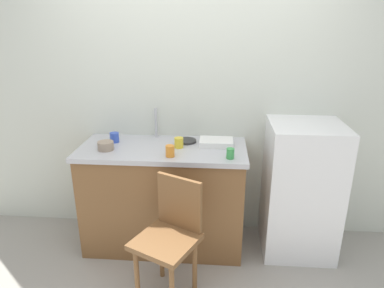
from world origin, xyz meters
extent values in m
cube|color=silver|center=(0.00, 1.00, 1.32)|extent=(4.80, 0.10, 2.64)
cube|color=brown|center=(-0.22, 0.65, 0.45)|extent=(1.35, 0.60, 0.89)
cube|color=#B7B7BC|center=(-0.22, 0.65, 0.91)|extent=(1.39, 0.64, 0.04)
cylinder|color=#B7B7BC|center=(-0.32, 0.90, 1.06)|extent=(0.02, 0.02, 0.27)
cube|color=white|center=(0.95, 0.67, 0.57)|extent=(0.59, 0.56, 1.15)
cylinder|color=brown|center=(-0.31, -0.08, 0.23)|extent=(0.04, 0.04, 0.45)
cylinder|color=brown|center=(-0.18, 0.19, 0.23)|extent=(0.04, 0.04, 0.45)
cylinder|color=brown|center=(0.09, 0.06, 0.23)|extent=(0.04, 0.04, 0.45)
cube|color=brown|center=(-0.11, -0.01, 0.47)|extent=(0.54, 0.54, 0.04)
cube|color=brown|center=(-0.03, 0.16, 0.69)|extent=(0.34, 0.19, 0.40)
cube|color=white|center=(0.22, 0.73, 0.96)|extent=(0.28, 0.20, 0.05)
cylinder|color=gray|center=(-0.67, 0.55, 0.96)|extent=(0.13, 0.13, 0.07)
cylinder|color=#2D2D2D|center=(-0.04, 0.78, 0.94)|extent=(0.17, 0.17, 0.02)
cylinder|color=yellow|center=(-0.08, 0.64, 0.97)|extent=(0.07, 0.07, 0.09)
cylinder|color=green|center=(0.33, 0.44, 0.97)|extent=(0.06, 0.06, 0.08)
cylinder|color=blue|center=(-0.65, 0.73, 0.97)|extent=(0.08, 0.08, 0.08)
cylinder|color=orange|center=(-0.13, 0.44, 0.98)|extent=(0.07, 0.07, 0.09)
camera|label=1|loc=(0.24, -2.02, 1.94)|focal=32.32mm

